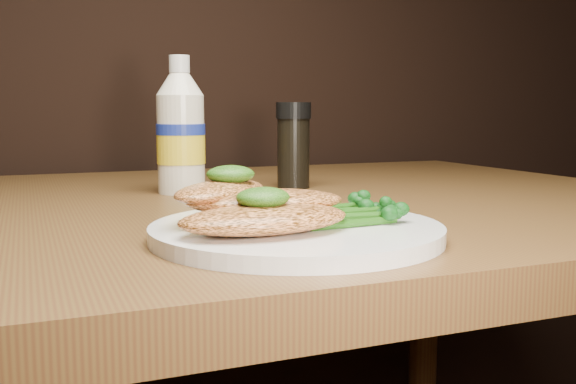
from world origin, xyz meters
name	(u,v)px	position (x,y,z in m)	size (l,w,h in m)	color
plate	(296,231)	(0.01, 0.80, 0.76)	(0.24, 0.24, 0.01)	white
chicken_front	(265,219)	(-0.03, 0.77, 0.77)	(0.14, 0.07, 0.02)	#F6914E
chicken_mid	(266,201)	(-0.02, 0.80, 0.78)	(0.13, 0.07, 0.02)	#F6914E
chicken_back	(221,191)	(-0.05, 0.83, 0.79)	(0.11, 0.06, 0.02)	#F6914E
pesto_front	(263,197)	(-0.03, 0.77, 0.79)	(0.04, 0.04, 0.02)	black
pesto_back	(230,174)	(-0.04, 0.84, 0.80)	(0.04, 0.04, 0.02)	black
broccolini_bundle	(342,211)	(0.04, 0.79, 0.77)	(0.12, 0.09, 0.02)	#205512
mayo_bottle	(181,125)	(-0.02, 1.13, 0.84)	(0.06, 0.06, 0.17)	white
pepper_grinder	(293,145)	(0.14, 1.12, 0.81)	(0.05, 0.05, 0.12)	black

